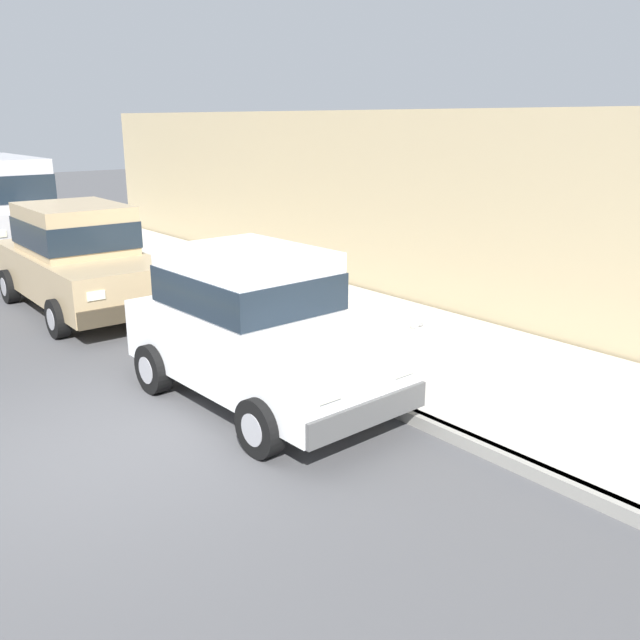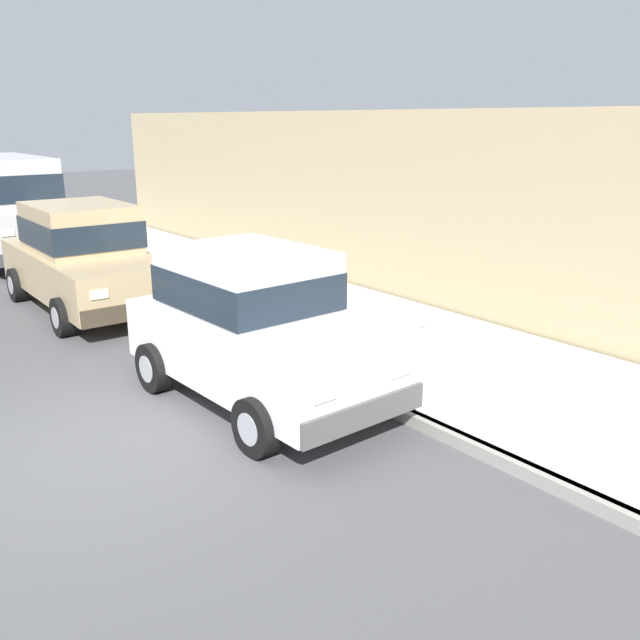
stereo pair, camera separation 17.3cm
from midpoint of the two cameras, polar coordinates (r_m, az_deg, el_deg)
The scene contains 8 objects.
ground_plane at distance 7.62m, azimuth -17.92°, elevation -10.73°, with size 80.00×80.00×0.00m, color #4C4C4F.
curb at distance 9.04m, azimuth 1.35°, elevation -5.04°, with size 0.16×64.00×0.14m, color gray.
sidewalk at distance 10.21m, azimuth 9.19°, elevation -2.70°, with size 3.60×64.00×0.14m, color #B7B5AD.
car_white_hatchback at distance 8.36m, azimuth -4.88°, elevation -0.34°, with size 2.04×3.85×1.88m.
car_tan_sedan at distance 13.16m, azimuth -18.72°, elevation 5.07°, with size 2.10×4.63×1.92m.
car_silver_van at distance 18.50m, azimuth -24.54°, elevation 8.82°, with size 2.14×4.90×2.52m.
dog_white at distance 10.09m, azimuth 7.13°, elevation -0.69°, with size 0.55×0.59×0.49m.
building_facade at distance 14.29m, azimuth 2.61°, elevation 9.95°, with size 0.50×20.00×3.54m, color tan.
Camera 2 is at (-2.09, -6.54, 3.38)m, focal length 38.39 mm.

